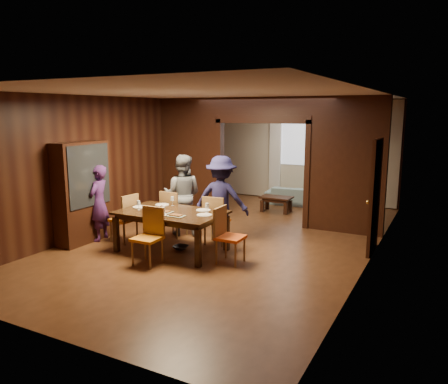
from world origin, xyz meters
The scene contains 32 objects.
floor centered at (0.00, 0.00, 0.00)m, with size 9.00×9.00×0.00m, color #492914.
ceiling centered at (0.00, 0.00, 2.90)m, with size 5.50×9.00×0.02m, color silver.
room_walls centered at (0.00, 1.89, 1.51)m, with size 5.52×9.01×2.90m.
person_purple centered at (-2.32, -1.29, 0.77)m, with size 0.56×0.37×1.53m, color #461F5C.
person_grey centered at (-1.07, -0.15, 0.85)m, with size 0.83×0.64×1.70m, color slate.
person_navy centered at (-0.13, -0.16, 0.86)m, with size 1.11×0.64×1.72m, color #1B193F.
sofa centered at (0.13, 3.85, 0.25)m, with size 1.70×0.67×0.50m, color #7FA0A6.
serving_bowl centered at (-0.53, -1.05, 0.80)m, with size 0.29×0.29×0.07m, color black.
dining_table centered at (-0.62, -1.21, 0.38)m, with size 1.93×1.20×0.76m, color black.
coffee_table centered at (-0.06, 2.76, 0.20)m, with size 0.80×0.50×0.40m, color black.
chair_left centered at (-1.83, -1.14, 0.48)m, with size 0.44×0.44×0.97m, color #C36612, non-canonical shape.
chair_right centered at (0.64, -1.28, 0.48)m, with size 0.44×0.44×0.97m, color #EC5516, non-canonical shape.
chair_far_l centered at (-1.13, -0.35, 0.48)m, with size 0.44×0.44×0.97m, color #E35215, non-canonical shape.
chair_far_r centered at (-0.10, -0.40, 0.48)m, with size 0.44×0.44×0.97m, color orange, non-canonical shape.
chair_near centered at (-0.59, -1.99, 0.48)m, with size 0.44×0.44×0.97m, color orange, non-canonical shape.
hutch centered at (-2.53, -1.50, 1.00)m, with size 0.40×1.20×2.00m, color black.
door_right centered at (2.70, 0.50, 1.05)m, with size 0.06×0.90×2.10m, color black.
window_far centered at (0.00, 4.44, 1.70)m, with size 1.20×0.03×1.30m, color silver.
curtain_left centered at (-0.75, 4.40, 1.25)m, with size 0.35×0.06×2.40m, color white.
curtain_right centered at (0.75, 4.40, 1.25)m, with size 0.35×0.06×2.40m, color white.
plate_left centered at (-1.37, -1.19, 0.77)m, with size 0.27×0.27×0.01m, color white.
plate_far_l centered at (-1.10, -0.82, 0.77)m, with size 0.27×0.27×0.01m, color white.
plate_far_r centered at (-0.14, -0.86, 0.77)m, with size 0.27×0.27×0.01m, color silver.
plate_right centered at (0.07, -1.18, 0.77)m, with size 0.27×0.27×0.01m, color silver.
plate_near centered at (-0.64, -1.56, 0.77)m, with size 0.27×0.27×0.01m, color white.
platter_a centered at (-0.68, -1.35, 0.78)m, with size 0.30×0.20×0.04m, color slate.
platter_b centered at (-0.32, -1.50, 0.78)m, with size 0.30×0.20×0.04m, color gray.
wineglass_left centered at (-1.23, -1.39, 0.85)m, with size 0.08×0.08×0.18m, color white, non-canonical shape.
wineglass_far centered at (-0.89, -0.77, 0.85)m, with size 0.08×0.08×0.18m, color white, non-canonical shape.
wineglass_right centered at (0.02, -1.00, 0.85)m, with size 0.08×0.08×0.18m, color white, non-canonical shape.
tumbler centered at (-0.60, -1.49, 0.83)m, with size 0.07×0.07×0.14m, color white.
condiment_jar centered at (-0.78, -1.29, 0.82)m, with size 0.08×0.08×0.11m, color #502912, non-canonical shape.
Camera 1 is at (3.88, -7.71, 2.58)m, focal length 35.00 mm.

